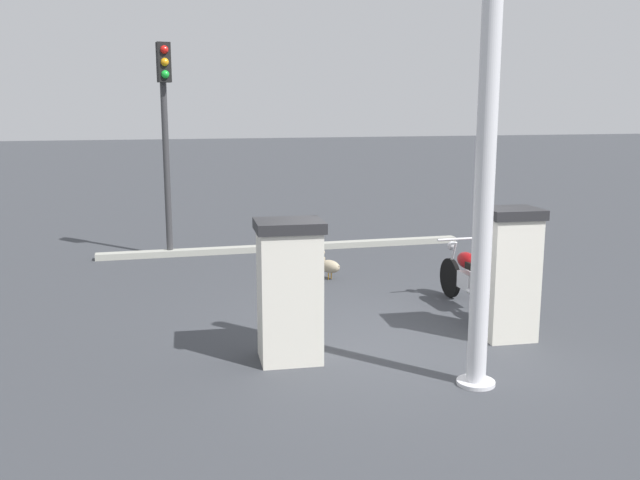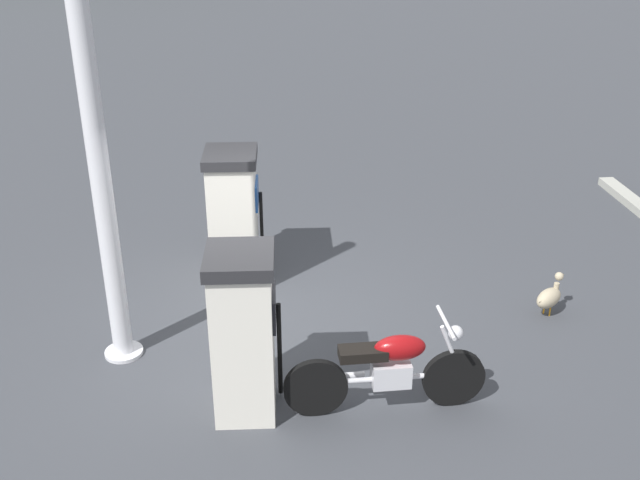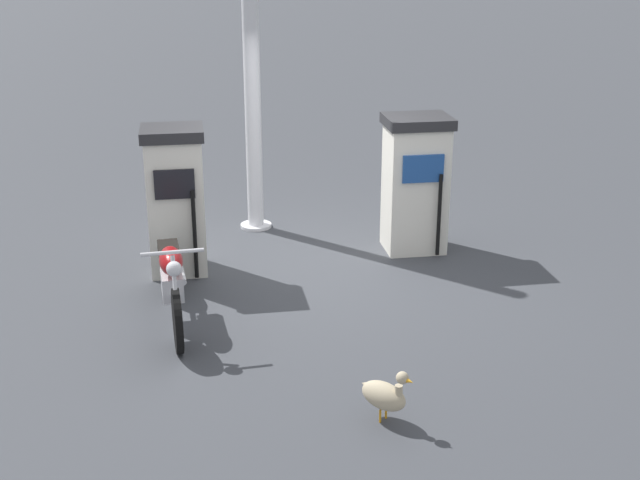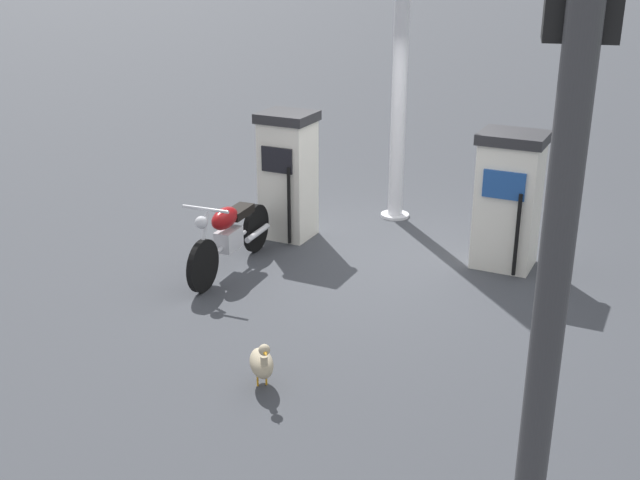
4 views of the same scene
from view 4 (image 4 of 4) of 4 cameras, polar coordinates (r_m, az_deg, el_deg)
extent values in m
plane|color=#383A3F|center=(9.54, 4.62, -1.40)|extent=(120.00, 120.00, 0.00)
cube|color=silver|center=(10.04, -2.35, 4.40)|extent=(0.60, 0.65, 1.52)
cube|color=black|center=(9.71, -3.18, 5.86)|extent=(0.07, 0.43, 0.32)
cube|color=#262628|center=(9.84, -2.42, 8.99)|extent=(0.65, 0.72, 0.12)
cylinder|color=black|center=(9.76, -2.28, 2.50)|extent=(0.05, 0.05, 0.99)
cube|color=silver|center=(9.35, 13.58, 2.47)|extent=(0.63, 0.73, 1.50)
cube|color=#1E478C|center=(8.97, 13.31, 3.92)|extent=(0.07, 0.48, 0.32)
cube|color=#262628|center=(9.13, 14.01, 7.29)|extent=(0.70, 0.80, 0.12)
cylinder|color=black|center=(9.07, 14.23, 0.33)|extent=(0.05, 0.05, 0.97)
cylinder|color=black|center=(8.64, -8.57, -1.88)|extent=(0.60, 0.08, 0.60)
cylinder|color=black|center=(9.70, -4.71, 0.88)|extent=(0.60, 0.08, 0.60)
cube|color=silver|center=(9.09, -6.70, 0.06)|extent=(0.36, 0.21, 0.24)
cylinder|color=silver|center=(9.15, -6.54, -0.13)|extent=(0.98, 0.07, 0.05)
ellipsoid|color=maroon|center=(8.94, -6.99, 1.59)|extent=(0.48, 0.23, 0.24)
cube|color=black|center=(9.23, -5.97, 2.06)|extent=(0.44, 0.21, 0.10)
cylinder|color=silver|center=(8.56, -8.54, 0.07)|extent=(0.26, 0.05, 0.57)
cylinder|color=silver|center=(8.52, -8.38, 2.26)|extent=(0.05, 0.56, 0.04)
sphere|color=silver|center=(8.48, -8.68, 1.29)|extent=(0.14, 0.14, 0.14)
cylinder|color=silver|center=(9.48, -4.60, 0.51)|extent=(0.55, 0.08, 0.07)
ellipsoid|color=tan|center=(6.82, -4.31, -8.98)|extent=(0.44, 0.39, 0.22)
cylinder|color=tan|center=(6.67, -4.11, -9.07)|extent=(0.09, 0.09, 0.15)
sphere|color=tan|center=(6.57, -4.10, -8.03)|extent=(0.14, 0.14, 0.10)
cone|color=orange|center=(6.52, -3.99, -8.35)|extent=(0.08, 0.07, 0.04)
cone|color=tan|center=(6.96, -4.58, -8.03)|extent=(0.11, 0.11, 0.08)
cylinder|color=orange|center=(6.91, -3.95, -10.13)|extent=(0.02, 0.02, 0.11)
cylinder|color=orange|center=(6.90, -4.59, -10.20)|extent=(0.02, 0.02, 0.11)
cylinder|color=#38383A|center=(3.09, 15.79, -11.12)|extent=(0.13, 0.13, 4.03)
cylinder|color=silver|center=(10.54, 5.91, 12.94)|extent=(0.20, 0.20, 4.34)
cylinder|color=silver|center=(11.04, 5.50, 1.83)|extent=(0.40, 0.40, 0.04)
camera|label=1|loc=(16.19, 24.55, 16.36)|focal=38.77mm
camera|label=2|loc=(13.09, -28.20, 22.41)|focal=41.77mm
camera|label=3|loc=(4.48, -71.31, 7.12)|focal=47.27mm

